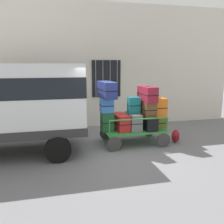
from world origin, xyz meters
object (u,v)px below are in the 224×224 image
at_px(suitcase_left_bottom, 107,122).
at_px(van, 4,100).
at_px(suitcase_midright_top, 148,94).
at_px(suitcase_midright_middle, 147,108).
at_px(suitcase_midleft_bottom, 120,122).
at_px(suitcase_center_bottom, 134,121).
at_px(suitcase_center_middle, 134,105).
at_px(suitcase_left_middle, 107,105).
at_px(suitcase_left_top, 107,90).
at_px(suitcase_midright_bottom, 147,122).
at_px(suitcase_right_middle, 160,107).
at_px(suitcase_right_bottom, 159,122).
at_px(backpack, 176,136).
at_px(luggage_cart, 133,132).

bearing_deg(suitcase_left_bottom, van, -178.54).
bearing_deg(suitcase_midright_top, suitcase_midright_middle, 90.00).
bearing_deg(suitcase_midright_middle, suitcase_midleft_bottom, -179.00).
xyz_separation_m(suitcase_center_bottom, suitcase_center_middle, (0.00, 0.01, 0.53)).
xyz_separation_m(suitcase_midleft_bottom, suitcase_midright_middle, (0.90, 0.02, 0.41)).
bearing_deg(suitcase_left_middle, suitcase_left_top, -90.00).
xyz_separation_m(suitcase_midright_bottom, suitcase_right_middle, (0.45, 0.01, 0.48)).
xyz_separation_m(suitcase_left_bottom, suitcase_right_bottom, (1.80, 0.03, -0.11)).
height_order(suitcase_center_middle, backpack, suitcase_center_middle).
bearing_deg(suitcase_left_top, suitcase_midleft_bottom, 1.57).
relative_size(luggage_cart, suitcase_right_bottom, 4.28).
xyz_separation_m(suitcase_midright_bottom, suitcase_midright_middle, (0.00, 0.04, 0.45)).
bearing_deg(backpack, suitcase_right_bottom, 151.76).
bearing_deg(van, suitcase_left_bottom, 1.46).
distance_m(luggage_cart, suitcase_center_bottom, 0.36).
bearing_deg(suitcase_midleft_bottom, suitcase_right_middle, -0.49).
xyz_separation_m(suitcase_center_middle, suitcase_right_middle, (0.90, -0.02, -0.10)).
xyz_separation_m(suitcase_midright_top, suitcase_right_bottom, (0.45, 0.02, -0.96)).
relative_size(van, suitcase_left_top, 4.39).
xyz_separation_m(suitcase_center_bottom, suitcase_right_bottom, (0.90, -0.01, -0.07)).
height_order(luggage_cart, backpack, luggage_cart).
bearing_deg(suitcase_right_middle, suitcase_left_bottom, -178.97).
distance_m(suitcase_left_middle, suitcase_midright_middle, 1.36).
bearing_deg(suitcase_left_bottom, suitcase_right_bottom, 0.92).
xyz_separation_m(van, suitcase_center_bottom, (3.86, 0.12, -0.86)).
distance_m(suitcase_midright_bottom, backpack, 1.10).
relative_size(luggage_cart, suitcase_left_middle, 4.44).
relative_size(suitcase_left_bottom, suitcase_midright_middle, 0.74).
xyz_separation_m(suitcase_center_middle, suitcase_midright_top, (0.45, -0.04, 0.36)).
bearing_deg(suitcase_midright_top, suitcase_left_top, 179.19).
distance_m(suitcase_left_middle, backpack, 2.56).
relative_size(suitcase_right_bottom, backpack, 1.09).
bearing_deg(suitcase_midright_bottom, suitcase_midright_top, -90.00).
bearing_deg(suitcase_midleft_bottom, van, -177.99).
bearing_deg(suitcase_left_bottom, suitcase_midright_middle, 2.53).
height_order(suitcase_left_top, suitcase_right_middle, suitcase_left_top).
xyz_separation_m(suitcase_right_bottom, suitcase_right_middle, (0.00, 0.00, 0.50)).
xyz_separation_m(suitcase_midright_top, suitcase_right_middle, (0.45, 0.02, -0.46)).
bearing_deg(suitcase_midright_bottom, suitcase_left_top, 179.48).
relative_size(suitcase_center_bottom, suitcase_center_middle, 1.65).
relative_size(suitcase_left_middle, suitcase_midright_top, 0.53).
bearing_deg(suitcase_midleft_bottom, suitcase_midright_top, -2.00).
distance_m(luggage_cart, suitcase_midright_top, 1.32).
bearing_deg(suitcase_midright_middle, suitcase_midright_bottom, -90.00).
height_order(suitcase_center_bottom, suitcase_midright_top, suitcase_midright_top).
relative_size(suitcase_left_top, suitcase_right_bottom, 2.10).
distance_m(suitcase_left_bottom, suitcase_midleft_bottom, 0.45).
relative_size(suitcase_left_bottom, backpack, 1.37).
height_order(suitcase_midright_top, suitcase_right_bottom, suitcase_midright_top).
height_order(suitcase_center_middle, suitcase_right_bottom, suitcase_center_middle).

